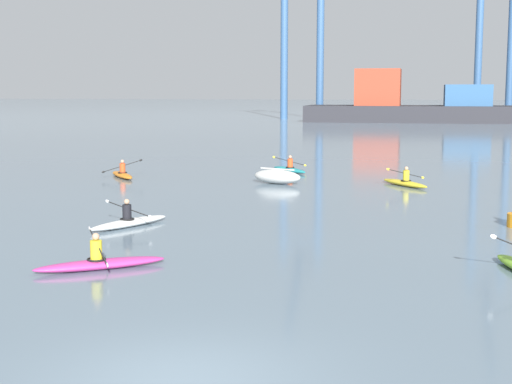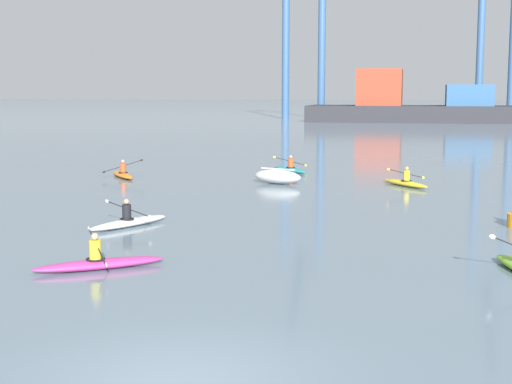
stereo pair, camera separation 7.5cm
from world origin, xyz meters
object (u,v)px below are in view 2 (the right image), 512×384
kayak_magenta (99,263)px  kayak_white (129,221)px  container_barge (468,105)px  kayak_yellow (405,182)px  gantry_crane_west (304,18)px  kayak_teal (290,169)px  capsized_dinghy (278,177)px  kayak_orange (123,174)px

kayak_magenta → kayak_white: kayak_magenta is taller
container_barge → kayak_yellow: (-7.25, -77.78, -2.31)m
gantry_crane_west → kayak_white: gantry_crane_west is taller
container_barge → kayak_yellow: size_ratio=15.25×
container_barge → gantry_crane_west: gantry_crane_west is taller
kayak_teal → kayak_yellow: kayak_teal is taller
capsized_dinghy → kayak_magenta: size_ratio=0.91×
capsized_dinghy → kayak_white: kayak_white is taller
gantry_crane_west → kayak_orange: (3.55, -84.60, -16.02)m
kayak_yellow → kayak_orange: (-14.70, 0.49, 0.00)m
kayak_magenta → kayak_orange: size_ratio=1.00×
gantry_crane_west → capsized_dinghy: bearing=-82.0°
capsized_dinghy → kayak_yellow: kayak_yellow is taller
gantry_crane_west → capsized_dinghy: size_ratio=11.60×
kayak_magenta → kayak_teal: 24.17m
kayak_white → kayak_yellow: 15.87m
container_barge → kayak_teal: container_barge is taller
kayak_magenta → container_barge: bearing=81.5°
kayak_yellow → kayak_teal: bearing=142.1°
container_barge → kayak_white: 92.38m
container_barge → kayak_teal: 74.05m
kayak_teal → capsized_dinghy: bearing=-86.5°
kayak_white → capsized_dinghy: bearing=78.1°
capsized_dinghy → kayak_magenta: 18.73m
container_barge → kayak_orange: bearing=-105.9°
gantry_crane_west → kayak_teal: size_ratio=10.94×
kayak_teal → kayak_white: size_ratio=0.90×
capsized_dinghy → kayak_yellow: (6.18, 0.40, -0.18)m
kayak_magenta → gantry_crane_west: bearing=96.0°
kayak_white → kayak_yellow: same height
capsized_dinghy → kayak_yellow: bearing=3.7°
kayak_teal → kayak_orange: size_ratio=0.97×
kayak_teal → kayak_white: kayak_teal is taller
kayak_white → kayak_orange: size_ratio=1.08×
kayak_magenta → kayak_orange: (-7.40, 19.59, -0.00)m
capsized_dinghy → kayak_magenta: kayak_magenta is taller
capsized_dinghy → kayak_teal: bearing=93.5°
kayak_magenta → kayak_orange: bearing=110.7°
gantry_crane_west → kayak_teal: gantry_crane_west is taller
kayak_magenta → kayak_white: (-1.57, 5.94, -0.00)m
container_barge → kayak_magenta: size_ratio=15.12×
container_barge → kayak_white: container_barge is taller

